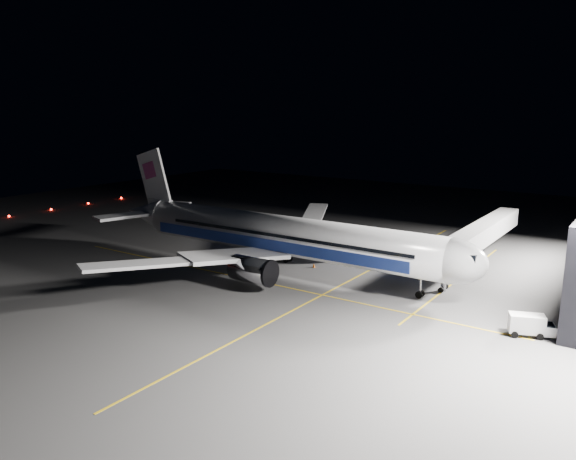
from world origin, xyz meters
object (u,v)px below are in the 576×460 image
(safety_cone_b, at_px, (281,257))
(service_truck, at_px, (531,325))
(baggage_tug, at_px, (271,242))
(airliner, at_px, (278,235))
(jet_bridge, at_px, (477,236))
(safety_cone_c, at_px, (293,243))
(safety_cone_a, at_px, (314,265))

(safety_cone_b, bearing_deg, service_truck, -14.57)
(baggage_tug, bearing_deg, airliner, -48.10)
(jet_bridge, bearing_deg, baggage_tug, -168.02)
(airliner, distance_m, safety_cone_c, 16.28)
(baggage_tug, relative_size, safety_cone_c, 4.52)
(service_truck, bearing_deg, jet_bridge, 96.61)
(service_truck, distance_m, safety_cone_b, 39.57)
(service_truck, relative_size, safety_cone_b, 7.11)
(jet_bridge, relative_size, safety_cone_c, 66.90)
(service_truck, xyz_separation_m, safety_cone_b, (-38.29, 9.95, -0.89))
(jet_bridge, bearing_deg, service_truck, -61.80)
(safety_cone_a, distance_m, safety_cone_b, 6.56)
(jet_bridge, height_order, service_truck, jet_bridge)
(baggage_tug, bearing_deg, safety_cone_a, -26.87)
(jet_bridge, bearing_deg, airliner, -141.96)
(safety_cone_a, bearing_deg, airliner, -132.34)
(service_truck, xyz_separation_m, safety_cone_c, (-42.15, 19.00, -0.97))
(service_truck, distance_m, safety_cone_a, 33.06)
(jet_bridge, distance_m, safety_cone_b, 29.36)
(service_truck, relative_size, safety_cone_a, 7.89)
(airliner, relative_size, safety_cone_c, 119.56)
(baggage_tug, relative_size, safety_cone_b, 3.44)
(safety_cone_a, xyz_separation_m, safety_cone_c, (-10.36, 10.00, -0.05))
(safety_cone_a, relative_size, safety_cone_c, 1.18)
(safety_cone_a, bearing_deg, safety_cone_c, 136.01)
(service_truck, xyz_separation_m, baggage_tug, (-44.73, 16.19, -0.47))
(airliner, height_order, safety_cone_a, airliner)
(safety_cone_b, xyz_separation_m, safety_cone_c, (-3.87, 9.06, -0.08))
(safety_cone_b, bearing_deg, airliner, -60.08)
(safety_cone_c, bearing_deg, safety_cone_a, -43.99)
(baggage_tug, bearing_deg, service_truck, -17.70)
(airliner, height_order, safety_cone_b, airliner)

